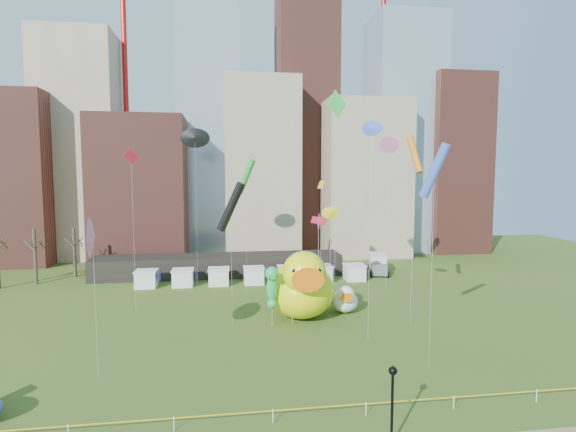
{
  "coord_description": "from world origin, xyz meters",
  "views": [
    {
      "loc": [
        -2.64,
        -25.56,
        15.18
      ],
      "look_at": [
        2.41,
        10.48,
        12.0
      ],
      "focal_mm": 27.0,
      "sensor_mm": 36.0,
      "label": 1
    }
  ],
  "objects": [
    {
      "name": "kite_5",
      "position": [
        13.29,
        6.21,
        15.73
      ],
      "size": [
        2.0,
        2.52,
        17.9
      ],
      "color": "silver",
      "rests_on": "ground"
    },
    {
      "name": "kite_12",
      "position": [
        9.62,
        24.96,
        11.0
      ],
      "size": [
        1.49,
        0.29,
        11.78
      ],
      "color": "silver",
      "rests_on": "ground"
    },
    {
      "name": "kite_8",
      "position": [
        -13.29,
        25.31,
        16.78
      ],
      "size": [
        1.35,
        1.1,
        18.48
      ],
      "color": "silver",
      "rests_on": "ground"
    },
    {
      "name": "caution_tape",
      "position": [
        0.0,
        0.0,
        0.68
      ],
      "size": [
        50.0,
        0.06,
        0.9
      ],
      "color": "white",
      "rests_on": "ground"
    },
    {
      "name": "vendor_tents",
      "position": [
        1.02,
        36.0,
        1.11
      ],
      "size": [
        33.24,
        2.8,
        2.4
      ],
      "color": "white",
      "rests_on": "ground"
    },
    {
      "name": "kite_9",
      "position": [
        18.51,
        29.69,
        19.51
      ],
      "size": [
        2.15,
        0.87,
        20.63
      ],
      "color": "silver",
      "rests_on": "ground"
    },
    {
      "name": "kite_3",
      "position": [
        -0.15,
        32.41,
        15.4
      ],
      "size": [
        2.79,
        2.15,
        17.78
      ],
      "color": "silver",
      "rests_on": "ground"
    },
    {
      "name": "kite_13",
      "position": [
        10.33,
        12.64,
        19.55
      ],
      "size": [
        1.03,
        1.22,
        20.4
      ],
      "color": "silver",
      "rests_on": "ground"
    },
    {
      "name": "skyline",
      "position": [
        2.25,
        61.06,
        21.44
      ],
      "size": [
        101.0,
        23.0,
        68.0
      ],
      "color": "brown",
      "rests_on": "ground"
    },
    {
      "name": "kite_4",
      "position": [
        9.96,
        32.08,
        14.24
      ],
      "size": [
        0.72,
        3.55,
        14.83
      ],
      "color": "silver",
      "rests_on": "ground"
    },
    {
      "name": "kite_2",
      "position": [
        -2.29,
        19.19,
        12.26
      ],
      "size": [
        3.19,
        1.7,
        14.88
      ],
      "color": "silver",
      "rests_on": "ground"
    },
    {
      "name": "crane_left",
      "position": [
        -21.11,
        64.0,
        46.9
      ],
      "size": [
        23.0,
        1.0,
        76.0
      ],
      "color": "red",
      "rests_on": "ground"
    },
    {
      "name": "kite_6",
      "position": [
        16.27,
        16.55,
        17.6
      ],
      "size": [
        1.24,
        2.43,
        19.61
      ],
      "color": "silver",
      "rests_on": "ground"
    },
    {
      "name": "kite_1",
      "position": [
        -12.51,
        7.72,
        10.88
      ],
      "size": [
        0.94,
        3.02,
        12.38
      ],
      "color": "silver",
      "rests_on": "ground"
    },
    {
      "name": "crane_right",
      "position": [
        30.89,
        64.0,
        46.9
      ],
      "size": [
        23.0,
        1.0,
        76.0
      ],
      "color": "red",
      "rests_on": "ground"
    },
    {
      "name": "kite_11",
      "position": [
        9.25,
        21.2,
        22.79
      ],
      "size": [
        1.4,
        2.85,
        24.82
      ],
      "color": "silver",
      "rests_on": "ground"
    },
    {
      "name": "ground",
      "position": [
        0.0,
        0.0,
        0.0
      ],
      "size": [
        160.0,
        160.0,
        0.0
      ],
      "primitive_type": "plane",
      "color": "#39541A",
      "rests_on": "ground"
    },
    {
      "name": "small_duck",
      "position": [
        10.35,
        21.03,
        1.5
      ],
      "size": [
        3.49,
        4.42,
        3.27
      ],
      "rotation": [
        0.0,
        0.0,
        -0.11
      ],
      "color": "white",
      "rests_on": "ground"
    },
    {
      "name": "kite_0",
      "position": [
        9.84,
        32.92,
        9.31
      ],
      "size": [
        1.7,
        3.07,
        9.82
      ],
      "color": "silver",
      "rests_on": "ground"
    },
    {
      "name": "seahorse_green",
      "position": [
        1.73,
        17.26,
        4.51
      ],
      "size": [
        1.45,
        1.83,
        6.3
      ],
      "rotation": [
        0.0,
        0.0,
        -0.0
      ],
      "color": "silver",
      "rests_on": "ground"
    },
    {
      "name": "seahorse_purple",
      "position": [
        3.87,
        17.49,
        3.65
      ],
      "size": [
        1.45,
        1.62,
        5.03
      ],
      "rotation": [
        0.0,
        0.0,
        0.37
      ],
      "color": "silver",
      "rests_on": "ground"
    },
    {
      "name": "bare_trees",
      "position": [
        -30.17,
        40.54,
        4.01
      ],
      "size": [
        8.44,
        6.44,
        8.5
      ],
      "color": "#382B21",
      "rests_on": "ground"
    },
    {
      "name": "kite_7",
      "position": [
        8.9,
        28.44,
        9.42
      ],
      "size": [
        0.19,
        2.5,
        10.8
      ],
      "color": "silver",
      "rests_on": "ground"
    },
    {
      "name": "lamppost",
      "position": [
        6.44,
        -3.2,
        2.92
      ],
      "size": [
        0.5,
        0.5,
        4.77
      ],
      "color": "black",
      "rests_on": "footpath"
    },
    {
      "name": "box_truck",
      "position": [
        21.22,
        40.36,
        1.5
      ],
      "size": [
        4.23,
        7.28,
        2.92
      ],
      "rotation": [
        0.0,
        0.0,
        -0.27
      ],
      "color": "silver",
      "rests_on": "ground"
    },
    {
      "name": "big_duck",
      "position": [
        5.16,
        19.69,
        3.55
      ],
      "size": [
        7.59,
        10.11,
        7.73
      ],
      "rotation": [
        0.0,
        0.0,
        -0.03
      ],
      "color": "#F1F30C",
      "rests_on": "ground"
    },
    {
      "name": "pavilion",
      "position": [
        -4.0,
        42.0,
        1.6
      ],
      "size": [
        38.0,
        6.0,
        3.2
      ],
      "primitive_type": "cube",
      "color": "black",
      "rests_on": "ground"
    },
    {
      "name": "kite_10",
      "position": [
        -6.83,
        33.99,
        20.53
      ],
      "size": [
        2.62,
        0.39,
        21.86
      ],
      "color": "silver",
      "rests_on": "ground"
    }
  ]
}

